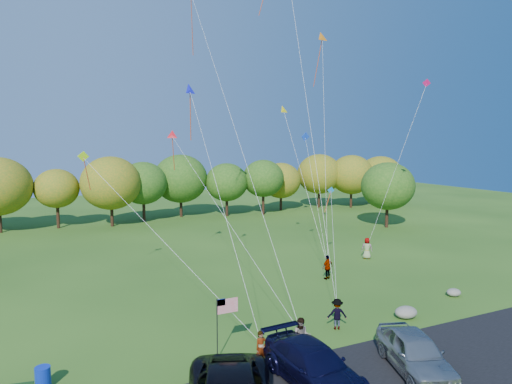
% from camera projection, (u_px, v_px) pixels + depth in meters
% --- Properties ---
extents(ground, '(140.00, 140.00, 0.00)m').
position_uv_depth(ground, '(311.00, 344.00, 22.09)').
color(ground, '#295117').
rests_on(ground, ground).
extents(asphalt_lane, '(44.00, 6.00, 0.06)m').
position_uv_depth(asphalt_lane, '(364.00, 383.00, 18.50)').
color(asphalt_lane, black).
rests_on(asphalt_lane, ground).
extents(treeline, '(74.78, 27.71, 8.22)m').
position_uv_depth(treeline, '(161.00, 183.00, 54.89)').
color(treeline, '#362013').
rests_on(treeline, ground).
extents(minivan_navy, '(2.52, 5.59, 1.59)m').
position_uv_depth(minivan_navy, '(314.00, 366.00, 18.22)').
color(minivan_navy, black).
rests_on(minivan_navy, asphalt_lane).
extents(minivan_silver, '(3.45, 5.27, 1.67)m').
position_uv_depth(minivan_silver, '(415.00, 352.00, 19.29)').
color(minivan_silver, gray).
rests_on(minivan_silver, asphalt_lane).
extents(flyer_a, '(0.59, 0.42, 1.53)m').
position_uv_depth(flyer_a, '(261.00, 348.00, 19.97)').
color(flyer_a, '#4C4C59').
rests_on(flyer_a, ground).
extents(flyer_b, '(1.08, 1.03, 1.77)m').
position_uv_depth(flyer_b, '(302.00, 337.00, 20.83)').
color(flyer_b, '#4C4C59').
rests_on(flyer_b, ground).
extents(flyer_c, '(1.21, 0.98, 1.63)m').
position_uv_depth(flyer_c, '(337.00, 314.00, 23.79)').
color(flyer_c, '#4C4C59').
rests_on(flyer_c, ground).
extents(flyer_d, '(1.10, 0.66, 1.75)m').
position_uv_depth(flyer_d, '(328.00, 267.00, 32.43)').
color(flyer_d, '#4C4C59').
rests_on(flyer_d, ground).
extents(flyer_e, '(1.03, 1.00, 1.78)m').
position_uv_depth(flyer_e, '(367.00, 248.00, 38.09)').
color(flyer_e, '#4C4C59').
rests_on(flyer_e, ground).
extents(trash_barrel, '(0.59, 0.59, 0.89)m').
position_uv_depth(trash_barrel, '(43.00, 378.00, 18.08)').
color(trash_barrel, '#0B28AE').
rests_on(trash_barrel, ground).
extents(flag_assembly, '(1.04, 0.67, 2.81)m').
position_uv_depth(flag_assembly, '(224.00, 313.00, 20.45)').
color(flag_assembly, black).
rests_on(flag_assembly, ground).
extents(boulder_near, '(1.32, 1.04, 0.66)m').
position_uv_depth(boulder_near, '(406.00, 312.00, 25.31)').
color(boulder_near, gray).
rests_on(boulder_near, ground).
extents(boulder_far, '(0.94, 0.78, 0.49)m').
position_uv_depth(boulder_far, '(454.00, 292.00, 28.91)').
color(boulder_far, gray).
rests_on(boulder_far, ground).
extents(kites_aloft, '(27.71, 8.72, 19.75)m').
position_uv_depth(kites_aloft, '(251.00, 42.00, 34.28)').
color(kites_aloft, red).
rests_on(kites_aloft, ground).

